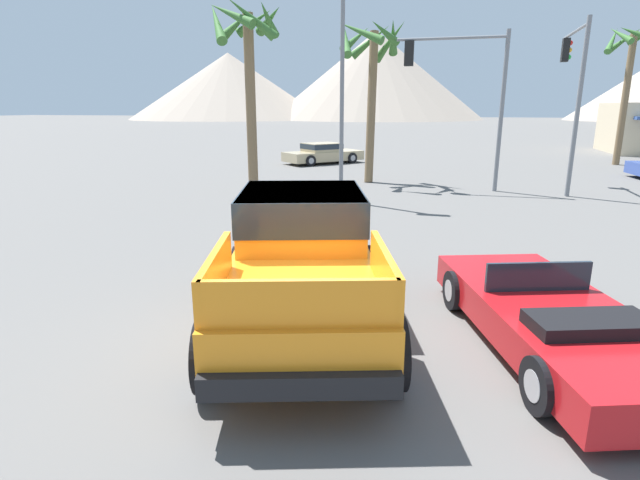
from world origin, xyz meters
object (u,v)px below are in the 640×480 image
Objects in this scene: traffic_light_crosswalk at (573,76)px; parked_car_tan at (323,153)px; palm_tree_leaning at (247,51)px; orange_pickup_truck at (302,253)px; red_convertible_car at (554,321)px; traffic_light_main at (461,81)px; palm_tree_tall at (630,60)px; palm_tree_short at (371,61)px; street_lamp_post at (342,64)px.

parked_car_tan is at bearing 59.24° from traffic_light_crosswalk.
parked_car_tan is 0.68× the size of palm_tree_leaning.
red_convertible_car is at bearing -16.06° from orange_pickup_truck.
palm_tree_tall reaches higher than traffic_light_main.
orange_pickup_truck reaches higher than red_convertible_car.
palm_tree_short is at bearing -17.72° from parked_car_tan.
traffic_light_main is 0.89× the size of palm_tree_short.
red_convertible_car is at bearing 169.57° from traffic_light_crosswalk.
traffic_light_crosswalk is at bearing 61.10° from red_convertible_car.
palm_tree_short is (3.72, -6.52, 4.39)m from parked_car_tan.
parked_car_tan is 13.74m from traffic_light_crosswalk.
orange_pickup_truck is 1.11× the size of red_convertible_car.
orange_pickup_truck is at bearing -113.57° from palm_tree_tall.
traffic_light_main reaches higher than parked_car_tan.
palm_tree_leaning is at bearing 99.65° from orange_pickup_truck.
red_convertible_car is 0.65× the size of palm_tree_tall.
orange_pickup_truck is 27.59m from palm_tree_tall.
parked_car_tan reaches higher than red_convertible_car.
palm_tree_short is 0.98× the size of palm_tree_leaning.
palm_tree_tall reaches higher than parked_car_tan.
red_convertible_car is 16.22m from palm_tree_short.
parked_car_tan is (-8.70, 21.27, 0.18)m from red_convertible_car.
red_convertible_car is 14.23m from palm_tree_leaning.
parked_car_tan is 0.78× the size of traffic_light_main.
street_lamp_post is at bearing -129.90° from palm_tree_tall.
palm_tree_tall is at bearing 39.44° from palm_tree_short.
palm_tree_tall is at bearing 50.10° from street_lamp_post.
red_convertible_car is at bearing -106.53° from palm_tree_tall.
palm_tree_leaning is (0.12, -10.89, 4.44)m from parked_car_tan.
palm_tree_tall is 16.03m from palm_tree_short.
red_convertible_car is 15.24m from traffic_light_crosswalk.
street_lamp_post reaches higher than parked_car_tan.
traffic_light_main is at bearing 77.15° from red_convertible_car.
palm_tree_tall is 21.62m from palm_tree_leaning.
palm_tree_leaning is at bearing 173.19° from street_lamp_post.
street_lamp_post is at bearing 43.57° from traffic_light_main.
red_convertible_car is at bearing -71.35° from palm_tree_short.
parked_car_tan is 17.25m from palm_tree_tall.
palm_tree_short is 5.67m from palm_tree_leaning.
orange_pickup_truck is 15.34m from palm_tree_short.
red_convertible_car is 0.73× the size of palm_tree_leaning.
palm_tree_tall is (4.73, 10.42, 1.32)m from traffic_light_crosswalk.
palm_tree_leaning reaches higher than orange_pickup_truck.
street_lamp_post is at bearing -6.81° from palm_tree_leaning.
orange_pickup_truck is 1.19× the size of parked_car_tan.
street_lamp_post is at bearing -91.67° from palm_tree_short.
traffic_light_main is at bearing -18.05° from palm_tree_short.
palm_tree_leaning is (-7.25, -3.18, 0.92)m from traffic_light_main.
orange_pickup_truck reaches higher than parked_car_tan.
traffic_light_main reaches higher than red_convertible_car.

